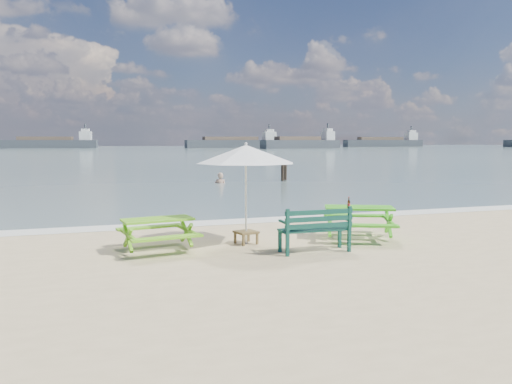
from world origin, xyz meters
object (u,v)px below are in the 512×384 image
object	(u,v)px
swimmer	(220,189)
side_table	(246,237)
park_bench	(314,238)
picnic_table_right	(359,223)
picnic_table_left	(158,235)
beer_bottle	(349,204)
patio_umbrella	(246,154)

from	to	relation	value
swimmer	side_table	bearing A→B (deg)	-101.46
park_bench	swimmer	bearing A→B (deg)	83.20
picnic_table_right	swimmer	size ratio (longest dim) A/B	1.24
swimmer	picnic_table_left	bearing A→B (deg)	-108.19
picnic_table_right	beer_bottle	xyz separation A→B (m)	(-0.33, -0.12, 0.47)
picnic_table_left	park_bench	world-z (taller)	park_bench
picnic_table_left	patio_umbrella	size ratio (longest dim) A/B	0.66
picnic_table_right	side_table	distance (m)	2.70
picnic_table_left	park_bench	size ratio (longest dim) A/B	1.21
side_table	beer_bottle	size ratio (longest dim) A/B	2.13
picnic_table_left	swimmer	size ratio (longest dim) A/B	1.00
patio_umbrella	beer_bottle	size ratio (longest dim) A/B	10.65
patio_umbrella	picnic_table_right	bearing A→B (deg)	-4.35
side_table	patio_umbrella	world-z (taller)	patio_umbrella
picnic_table_left	beer_bottle	distance (m)	4.33
picnic_table_left	side_table	bearing A→B (deg)	2.87
park_bench	side_table	distance (m)	1.63
picnic_table_left	side_table	distance (m)	1.95
park_bench	swimmer	world-z (taller)	park_bench
picnic_table_left	swimmer	world-z (taller)	picnic_table_left
patio_umbrella	swimmer	size ratio (longest dim) A/B	1.52
picnic_table_left	side_table	world-z (taller)	picnic_table_left
patio_umbrella	picnic_table_left	bearing A→B (deg)	-177.13
picnic_table_right	park_bench	world-z (taller)	park_bench
side_table	swimmer	xyz separation A→B (m)	(3.07, 15.15, -0.48)
picnic_table_right	beer_bottle	size ratio (longest dim) A/B	8.68
park_bench	side_table	size ratio (longest dim) A/B	2.72
picnic_table_right	beer_bottle	distance (m)	0.59
picnic_table_right	patio_umbrella	xyz separation A→B (m)	(-2.69, 0.20, 1.63)
park_bench	swimmer	distance (m)	16.45
picnic_table_right	swimmer	world-z (taller)	picnic_table_right
side_table	swimmer	world-z (taller)	swimmer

